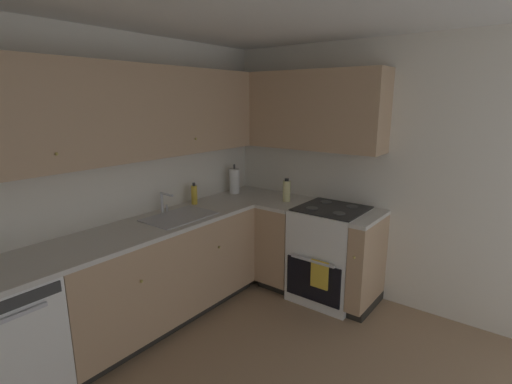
% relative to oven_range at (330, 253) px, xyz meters
% --- Properties ---
extents(wall_back, '(4.01, 0.05, 2.44)m').
position_rel_oven_range_xyz_m(wall_back, '(-1.67, 1.30, 0.76)').
color(wall_back, silver).
rests_on(wall_back, ground_plane).
extents(wall_right, '(0.05, 3.64, 2.44)m').
position_rel_oven_range_xyz_m(wall_right, '(0.31, -0.49, 0.76)').
color(wall_right, silver).
rests_on(wall_right, ground_plane).
extents(lower_cabinets_back, '(1.88, 0.62, 0.87)m').
position_rel_oven_range_xyz_m(lower_cabinets_back, '(-1.26, 0.98, -0.02)').
color(lower_cabinets_back, tan).
rests_on(lower_cabinets_back, ground_plane).
extents(countertop_back, '(3.09, 0.60, 0.03)m').
position_rel_oven_range_xyz_m(countertop_back, '(-1.26, 0.98, 0.43)').
color(countertop_back, beige).
rests_on(countertop_back, lower_cabinets_back).
extents(lower_cabinets_right, '(0.62, 1.14, 0.87)m').
position_rel_oven_range_xyz_m(lower_cabinets_right, '(-0.02, 0.24, -0.02)').
color(lower_cabinets_right, tan).
rests_on(lower_cabinets_right, ground_plane).
extents(countertop_right, '(0.60, 1.14, 0.03)m').
position_rel_oven_range_xyz_m(countertop_right, '(-0.02, 0.24, 0.43)').
color(countertop_right, beige).
rests_on(countertop_right, lower_cabinets_right).
extents(oven_range, '(0.68, 0.62, 1.05)m').
position_rel_oven_range_xyz_m(oven_range, '(0.00, 0.00, 0.00)').
color(oven_range, white).
rests_on(oven_range, ground_plane).
extents(upper_cabinets_back, '(2.77, 0.34, 0.74)m').
position_rel_oven_range_xyz_m(upper_cabinets_back, '(-1.42, 1.12, 1.34)').
color(upper_cabinets_back, tan).
extents(upper_cabinets_right, '(0.32, 1.67, 0.74)m').
position_rel_oven_range_xyz_m(upper_cabinets_right, '(0.12, 0.44, 1.34)').
color(upper_cabinets_right, tan).
extents(sink, '(0.60, 0.40, 0.10)m').
position_rel_oven_range_xyz_m(sink, '(-1.04, 0.95, 0.40)').
color(sink, '#B7B7BC').
rests_on(sink, countertop_back).
extents(faucet, '(0.07, 0.16, 0.19)m').
position_rel_oven_range_xyz_m(faucet, '(-1.04, 1.16, 0.56)').
color(faucet, silver).
rests_on(faucet, countertop_back).
extents(soap_bottle, '(0.06, 0.06, 0.21)m').
position_rel_oven_range_xyz_m(soap_bottle, '(-0.66, 1.16, 0.54)').
color(soap_bottle, gold).
rests_on(soap_bottle, countertop_back).
extents(paper_towel_roll, '(0.11, 0.11, 0.33)m').
position_rel_oven_range_xyz_m(paper_towel_roll, '(-0.08, 1.14, 0.58)').
color(paper_towel_roll, white).
rests_on(paper_towel_roll, countertop_back).
extents(oil_bottle, '(0.08, 0.08, 0.23)m').
position_rel_oven_range_xyz_m(oil_bottle, '(-0.02, 0.50, 0.55)').
color(oil_bottle, beige).
rests_on(oil_bottle, countertop_right).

